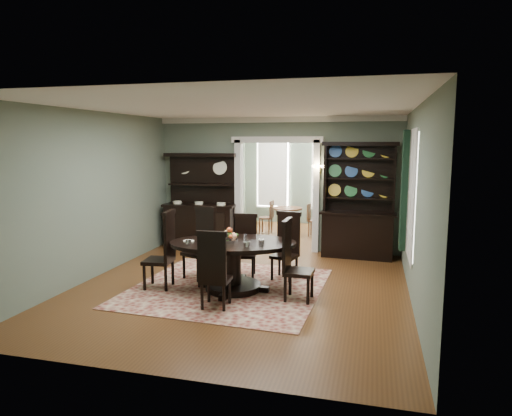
% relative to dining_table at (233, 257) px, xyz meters
% --- Properties ---
extents(room, '(5.51, 6.01, 3.01)m').
position_rel_dining_table_xyz_m(room, '(0.08, 0.14, 1.00)').
color(room, brown).
rests_on(room, ground).
extents(parlor, '(3.51, 3.50, 3.01)m').
position_rel_dining_table_xyz_m(parlor, '(0.08, 5.63, 0.94)').
color(parlor, brown).
rests_on(parlor, ground).
extents(doorway_trim, '(2.08, 0.25, 2.57)m').
position_rel_dining_table_xyz_m(doorway_trim, '(0.08, 3.10, 1.05)').
color(doorway_trim, silver).
rests_on(doorway_trim, floor).
extents(right_window, '(0.15, 1.47, 2.12)m').
position_rel_dining_table_xyz_m(right_window, '(2.77, 1.03, 1.03)').
color(right_window, white).
rests_on(right_window, wall_right).
extents(wall_sconce, '(0.27, 0.21, 0.21)m').
position_rel_dining_table_xyz_m(wall_sconce, '(1.03, 2.94, 1.32)').
color(wall_sconce, gold).
rests_on(wall_sconce, back_wall_right).
extents(rug, '(3.23, 3.26, 0.01)m').
position_rel_dining_table_xyz_m(rug, '(-0.13, 0.10, -0.57)').
color(rug, maroon).
rests_on(rug, floor).
extents(dining_table, '(2.33, 2.32, 0.82)m').
position_rel_dining_table_xyz_m(dining_table, '(0.00, 0.00, 0.00)').
color(dining_table, black).
rests_on(dining_table, rug).
extents(centerpiece, '(1.39, 0.89, 0.23)m').
position_rel_dining_table_xyz_m(centerpiece, '(-0.06, -0.04, 0.32)').
color(centerpiece, silver).
rests_on(centerpiece, dining_table).
extents(chair_far_left, '(0.63, 0.61, 1.30)m').
position_rel_dining_table_xyz_m(chair_far_left, '(-0.77, 0.58, 0.11)').
color(chair_far_left, black).
rests_on(chair_far_left, rug).
extents(chair_far_mid, '(0.49, 0.47, 1.15)m').
position_rel_dining_table_xyz_m(chair_far_mid, '(-0.04, 0.87, 0.03)').
color(chair_far_mid, black).
rests_on(chair_far_mid, rug).
extents(chair_far_right, '(0.52, 0.50, 1.21)m').
position_rel_dining_table_xyz_m(chair_far_right, '(0.73, 0.90, 0.06)').
color(chair_far_right, black).
rests_on(chair_far_right, rug).
extents(chair_end_left, '(0.52, 0.54, 1.32)m').
position_rel_dining_table_xyz_m(chair_end_left, '(-1.14, -0.19, 0.12)').
color(chair_end_left, black).
rests_on(chair_end_left, rug).
extents(chair_end_right, '(0.46, 0.49, 1.27)m').
position_rel_dining_table_xyz_m(chair_end_right, '(1.03, -0.21, 0.10)').
color(chair_end_right, black).
rests_on(chair_end_right, rug).
extents(chair_near, '(0.46, 0.44, 1.19)m').
position_rel_dining_table_xyz_m(chair_near, '(-0.00, -0.93, 0.05)').
color(chair_near, black).
rests_on(chair_near, rug).
extents(sideboard, '(1.71, 0.71, 2.20)m').
position_rel_dining_table_xyz_m(sideboard, '(-1.68, 2.84, 0.19)').
color(sideboard, black).
rests_on(sideboard, floor).
extents(welsh_dresser, '(1.60, 0.67, 2.45)m').
position_rel_dining_table_xyz_m(welsh_dresser, '(1.91, 2.83, 0.32)').
color(welsh_dresser, black).
rests_on(welsh_dresser, floor).
extents(parlor_table, '(0.79, 0.79, 0.73)m').
position_rel_dining_table_xyz_m(parlor_table, '(0.02, 4.73, -0.09)').
color(parlor_table, '#512917').
rests_on(parlor_table, parlor_floor).
extents(parlor_chair_left, '(0.38, 0.37, 0.89)m').
position_rel_dining_table_xyz_m(parlor_chair_left, '(-0.52, 4.81, -0.10)').
color(parlor_chair_left, '#512917').
rests_on(parlor_chair_left, parlor_floor).
extents(parlor_chair_right, '(0.37, 0.36, 0.85)m').
position_rel_dining_table_xyz_m(parlor_chair_right, '(0.69, 4.75, -0.12)').
color(parlor_chair_right, '#512917').
rests_on(parlor_chair_right, parlor_floor).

